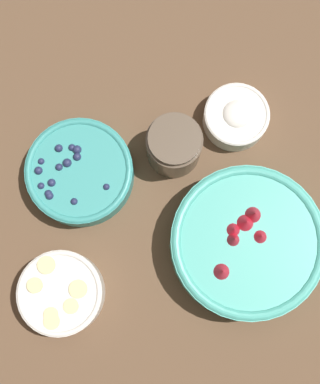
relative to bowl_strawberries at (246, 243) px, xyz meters
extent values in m
plane|color=brown|center=(0.15, -0.05, -0.04)|extent=(4.00, 4.00, 0.00)
cylinder|color=#47AD9E|center=(0.00, 0.00, -0.01)|extent=(0.26, 0.26, 0.07)
torus|color=#47AD9E|center=(0.00, 0.00, 0.02)|extent=(0.26, 0.26, 0.02)
cylinder|color=#B21928|center=(0.00, 0.00, 0.01)|extent=(0.20, 0.20, 0.02)
cone|color=#B21928|center=(0.00, -0.03, 0.03)|extent=(0.04, 0.04, 0.02)
cone|color=#B21928|center=(-0.02, -0.01, 0.03)|extent=(0.04, 0.04, 0.02)
cone|color=#B21928|center=(0.03, 0.00, 0.04)|extent=(0.03, 0.03, 0.03)
cone|color=#B21928|center=(0.05, 0.05, 0.04)|extent=(0.04, 0.04, 0.03)
cone|color=#B21928|center=(0.02, -0.02, 0.03)|extent=(0.04, 0.04, 0.02)
cone|color=#B21928|center=(-0.01, -0.04, 0.04)|extent=(0.03, 0.03, 0.03)
cylinder|color=teal|center=(0.28, -0.13, -0.02)|extent=(0.19, 0.19, 0.05)
torus|color=teal|center=(0.28, -0.13, 0.00)|extent=(0.19, 0.19, 0.01)
cylinder|color=#23284C|center=(0.28, -0.13, -0.01)|extent=(0.15, 0.15, 0.01)
sphere|color=#23284C|center=(0.28, -0.15, 0.01)|extent=(0.01, 0.01, 0.01)
sphere|color=#23284C|center=(0.33, -0.10, 0.01)|extent=(0.01, 0.01, 0.01)
sphere|color=#23284C|center=(0.34, -0.10, 0.01)|extent=(0.01, 0.01, 0.01)
sphere|color=#23284C|center=(0.35, -0.13, 0.01)|extent=(0.01, 0.01, 0.01)
sphere|color=#23284C|center=(0.31, -0.13, 0.01)|extent=(0.01, 0.01, 0.01)
sphere|color=#23284C|center=(0.30, -0.14, 0.01)|extent=(0.02, 0.02, 0.02)
sphere|color=#23284C|center=(0.32, -0.16, 0.01)|extent=(0.01, 0.01, 0.01)
sphere|color=#23284C|center=(0.23, -0.10, 0.01)|extent=(0.01, 0.01, 0.01)
sphere|color=#23284C|center=(0.29, -0.07, 0.01)|extent=(0.01, 0.01, 0.01)
sphere|color=#23284C|center=(0.29, -0.17, 0.01)|extent=(0.01, 0.01, 0.01)
sphere|color=#23284C|center=(0.33, -0.09, 0.01)|extent=(0.01, 0.01, 0.01)
sphere|color=#23284C|center=(0.33, -0.08, 0.01)|extent=(0.01, 0.01, 0.01)
sphere|color=#23284C|center=(0.35, -0.14, 0.01)|extent=(0.01, 0.01, 0.01)
sphere|color=#23284C|center=(0.28, -0.16, 0.01)|extent=(0.02, 0.02, 0.02)
cylinder|color=silver|center=(0.31, 0.08, -0.02)|extent=(0.14, 0.14, 0.05)
torus|color=silver|center=(0.31, 0.08, 0.01)|extent=(0.14, 0.14, 0.01)
cylinder|color=beige|center=(0.31, 0.08, 0.00)|extent=(0.11, 0.11, 0.02)
cylinder|color=beige|center=(0.32, 0.11, 0.01)|extent=(0.02, 0.02, 0.00)
cylinder|color=beige|center=(0.32, 0.12, 0.01)|extent=(0.03, 0.03, 0.00)
cylinder|color=beige|center=(0.33, 0.03, 0.01)|extent=(0.03, 0.03, 0.01)
cylinder|color=beige|center=(0.35, 0.07, 0.01)|extent=(0.03, 0.03, 0.01)
cylinder|color=beige|center=(0.28, 0.07, 0.01)|extent=(0.03, 0.03, 0.01)
cylinder|color=beige|center=(0.29, 0.10, 0.01)|extent=(0.03, 0.03, 0.00)
cylinder|color=silver|center=(0.01, -0.23, -0.02)|extent=(0.12, 0.12, 0.04)
torus|color=silver|center=(0.01, -0.23, 0.00)|extent=(0.12, 0.12, 0.01)
cylinder|color=white|center=(0.01, -0.23, -0.01)|extent=(0.09, 0.09, 0.01)
ellipsoid|color=white|center=(0.01, -0.23, 0.00)|extent=(0.05, 0.05, 0.02)
cylinder|color=brown|center=(0.12, -0.17, 0.00)|extent=(0.10, 0.10, 0.08)
cylinder|color=#472819|center=(0.12, -0.17, -0.01)|extent=(0.08, 0.08, 0.06)
cylinder|color=brown|center=(0.12, -0.17, 0.04)|extent=(0.09, 0.09, 0.01)
camera|label=1|loc=(0.15, 0.07, 0.89)|focal=50.00mm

